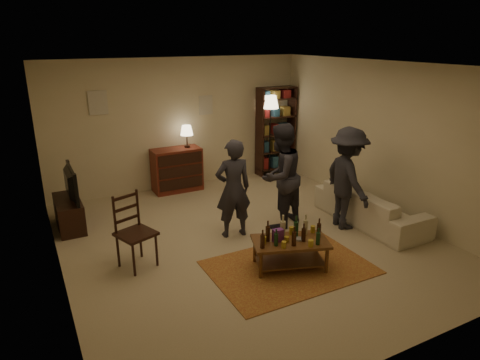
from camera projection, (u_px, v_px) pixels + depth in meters
floor at (247, 239)px, 6.85m from camera, size 6.00×6.00×0.00m
room_shell at (148, 104)px, 8.48m from camera, size 6.00×6.00×6.00m
rug at (289, 267)px, 6.01m from camera, size 2.20×1.50×0.01m
coffee_table at (290, 243)px, 5.89m from camera, size 1.16×0.87×0.76m
dining_chair at (133, 228)px, 5.92m from camera, size 0.60×0.60×1.08m
tv_stand at (68, 206)px, 7.16m from camera, size 0.40×1.00×1.06m
dresser at (177, 169)px, 8.89m from camera, size 1.00×0.50×1.36m
bookshelf at (276, 130)px, 9.84m from camera, size 0.90×0.34×2.02m
floor_lamp at (270, 108)px, 9.41m from camera, size 0.36×0.36×1.86m
sofa at (370, 206)px, 7.38m from camera, size 0.81×2.08×0.61m
person_left at (233, 189)px, 6.74m from camera, size 0.63×0.45×1.60m
person_right at (280, 176)px, 7.09m from camera, size 1.05×0.94×1.77m
person_by_sofa at (347, 179)px, 7.05m from camera, size 0.82×1.20×1.72m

